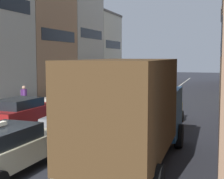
# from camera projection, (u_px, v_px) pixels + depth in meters

# --- Properties ---
(sidewalk_left) EXTENTS (2.60, 64.00, 0.14)m
(sidewalk_left) POSITION_uv_depth(u_px,v_px,m) (68.00, 96.00, 30.92)
(sidewalk_left) COLOR #AAAAAA
(sidewalk_left) RESTS_ON ground
(lane_stripe_left) EXTENTS (0.16, 60.00, 0.01)m
(lane_stripe_left) POSITION_uv_depth(u_px,v_px,m) (121.00, 99.00, 29.42)
(lane_stripe_left) COLOR silver
(lane_stripe_left) RESTS_ON ground
(lane_stripe_right) EXTENTS (0.16, 60.00, 0.01)m
(lane_stripe_right) POSITION_uv_depth(u_px,v_px,m) (160.00, 100.00, 28.40)
(lane_stripe_right) COLOR silver
(lane_stripe_right) RESTS_ON ground
(building_row_left) EXTENTS (7.20, 43.90, 14.04)m
(building_row_left) POSITION_uv_depth(u_px,v_px,m) (20.00, 31.00, 32.60)
(building_row_left) COLOR #936B5B
(building_row_left) RESTS_ON ground
(removalist_box_truck) EXTENTS (2.75, 7.72, 3.58)m
(removalist_box_truck) POSITION_uv_depth(u_px,v_px,m) (133.00, 109.00, 11.04)
(removalist_box_truck) COLOR navy
(removalist_box_truck) RESTS_ON ground
(taxi_centre_lane_front) EXTENTS (2.25, 4.39, 1.66)m
(taxi_centre_lane_front) POSITION_uv_depth(u_px,v_px,m) (4.00, 148.00, 10.67)
(taxi_centre_lane_front) COLOR beige
(taxi_centre_lane_front) RESTS_ON ground
(sedan_centre_lane_second) EXTENTS (2.24, 4.39, 1.49)m
(sedan_centre_lane_second) POSITION_uv_depth(u_px,v_px,m) (76.00, 117.00, 16.16)
(sedan_centre_lane_second) COLOR gray
(sedan_centre_lane_second) RESTS_ON ground
(wagon_left_lane_second) EXTENTS (2.29, 4.41, 1.49)m
(wagon_left_lane_second) POSITION_uv_depth(u_px,v_px,m) (20.00, 111.00, 17.73)
(wagon_left_lane_second) COLOR #A51E1E
(wagon_left_lane_second) RESTS_ON ground
(hatchback_centre_lane_third) EXTENTS (2.26, 4.40, 1.49)m
(hatchback_centre_lane_third) POSITION_uv_depth(u_px,v_px,m) (117.00, 100.00, 22.10)
(hatchback_centre_lane_third) COLOR #194C8C
(hatchback_centre_lane_third) RESTS_ON ground
(sedan_left_lane_third) EXTENTS (2.28, 4.41, 1.49)m
(sedan_left_lane_third) POSITION_uv_depth(u_px,v_px,m) (66.00, 99.00, 23.11)
(sedan_left_lane_third) COLOR beige
(sedan_left_lane_third) RESTS_ON ground
(coupe_centre_lane_fourth) EXTENTS (2.14, 4.34, 1.49)m
(coupe_centre_lane_fourth) POSITION_uv_depth(u_px,v_px,m) (137.00, 93.00, 26.88)
(coupe_centre_lane_fourth) COLOR #19592D
(coupe_centre_lane_fourth) RESTS_ON ground
(sedan_left_lane_fourth) EXTENTS (2.11, 4.32, 1.49)m
(sedan_left_lane_fourth) POSITION_uv_depth(u_px,v_px,m) (96.00, 91.00, 27.94)
(sedan_left_lane_fourth) COLOR #759EB7
(sedan_left_lane_fourth) RESTS_ON ground
(sedan_centre_lane_fifth) EXTENTS (2.21, 4.37, 1.49)m
(sedan_centre_lane_fifth) POSITION_uv_depth(u_px,v_px,m) (151.00, 86.00, 32.42)
(sedan_centre_lane_fifth) COLOR black
(sedan_centre_lane_fifth) RESTS_ON ground
(sedan_left_lane_fifth) EXTENTS (2.10, 4.32, 1.49)m
(sedan_left_lane_fifth) POSITION_uv_depth(u_px,v_px,m) (114.00, 85.00, 33.57)
(sedan_left_lane_fifth) COLOR silver
(sedan_left_lane_fifth) RESTS_ON ground
(sedan_right_lane_behind_truck) EXTENTS (2.15, 4.34, 1.49)m
(sedan_right_lane_behind_truck) POSITION_uv_depth(u_px,v_px,m) (160.00, 111.00, 17.87)
(sedan_right_lane_behind_truck) COLOR #B29319
(sedan_right_lane_behind_truck) RESTS_ON ground
(bus_mid_queue_primary) EXTENTS (2.95, 10.55, 2.90)m
(bus_mid_queue_primary) POSITION_uv_depth(u_px,v_px,m) (138.00, 71.00, 42.11)
(bus_mid_queue_primary) COLOR #BFB793
(bus_mid_queue_primary) RESTS_ON ground
(pedestrian_mid_sidewalk) EXTENTS (0.34, 0.53, 1.66)m
(pedestrian_mid_sidewalk) POSITION_uv_depth(u_px,v_px,m) (24.00, 96.00, 23.24)
(pedestrian_mid_sidewalk) COLOR #262D47
(pedestrian_mid_sidewalk) RESTS_ON ground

